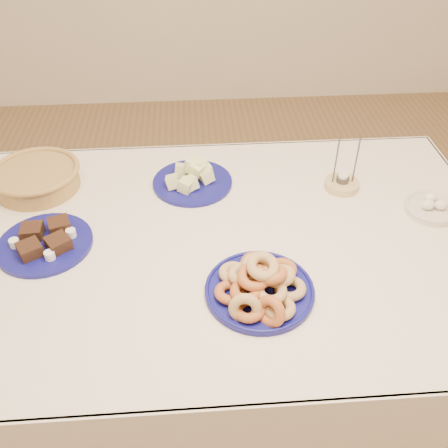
# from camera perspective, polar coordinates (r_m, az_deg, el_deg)

# --- Properties ---
(ground) EXTENTS (5.00, 5.00, 0.00)m
(ground) POSITION_cam_1_polar(r_m,az_deg,el_deg) (2.07, -0.10, -17.45)
(ground) COLOR olive
(ground) RESTS_ON ground
(dining_table) EXTENTS (1.71, 1.11, 0.75)m
(dining_table) POSITION_cam_1_polar(r_m,az_deg,el_deg) (1.57, -0.13, -4.62)
(dining_table) COLOR brown
(dining_table) RESTS_ON ground
(donut_platter) EXTENTS (0.38, 0.38, 0.13)m
(donut_platter) POSITION_cam_1_polar(r_m,az_deg,el_deg) (1.32, 4.12, -7.08)
(donut_platter) COLOR navy
(donut_platter) RESTS_ON dining_table
(melon_plate) EXTENTS (0.29, 0.29, 0.09)m
(melon_plate) POSITION_cam_1_polar(r_m,az_deg,el_deg) (1.71, -3.58, 5.31)
(melon_plate) COLOR navy
(melon_plate) RESTS_ON dining_table
(brownie_plate) EXTENTS (0.37, 0.37, 0.05)m
(brownie_plate) POSITION_cam_1_polar(r_m,az_deg,el_deg) (1.56, -19.78, -1.91)
(brownie_plate) COLOR navy
(brownie_plate) RESTS_ON dining_table
(wicker_basket) EXTENTS (0.33, 0.33, 0.08)m
(wicker_basket) POSITION_cam_1_polar(r_m,az_deg,el_deg) (1.80, -20.63, 5.02)
(wicker_basket) COLOR olive
(wicker_basket) RESTS_ON dining_table
(candle_holder) EXTENTS (0.12, 0.12, 0.19)m
(candle_holder) POSITION_cam_1_polar(r_m,az_deg,el_deg) (1.74, 13.33, 4.54)
(candle_holder) COLOR tan
(candle_holder) RESTS_ON dining_table
(egg_bowl) EXTENTS (0.19, 0.19, 0.06)m
(egg_bowl) POSITION_cam_1_polar(r_m,az_deg,el_deg) (1.72, 22.63, 1.76)
(egg_bowl) COLOR beige
(egg_bowl) RESTS_ON dining_table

